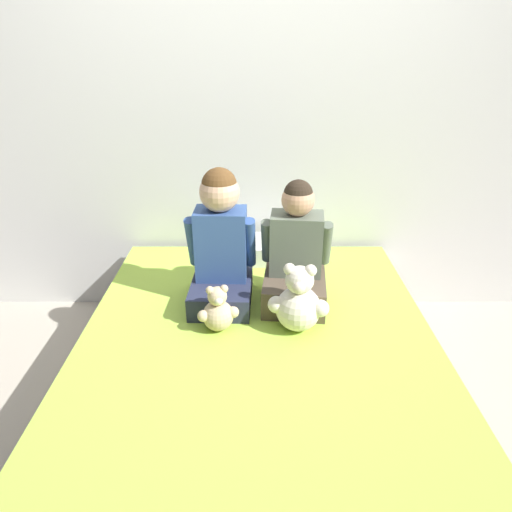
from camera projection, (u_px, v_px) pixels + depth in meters
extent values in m
plane|color=#B2A899|center=(256.00, 406.00, 2.24)|extent=(14.00, 14.00, 0.00)
cube|color=silver|center=(255.00, 113.00, 2.61)|extent=(8.00, 0.06, 2.50)
cube|color=brown|center=(256.00, 389.00, 2.20)|extent=(1.60, 1.88, 0.22)
cube|color=silver|center=(256.00, 355.00, 2.11)|extent=(1.57, 1.84, 0.19)
cube|color=#A8D147|center=(256.00, 335.00, 2.06)|extent=(1.58, 1.86, 0.03)
cube|color=#282D47|center=(220.00, 292.00, 2.27)|extent=(0.30, 0.39, 0.12)
cube|color=#33518E|center=(220.00, 244.00, 2.22)|extent=(0.25, 0.18, 0.35)
sphere|color=#DBAD89|center=(218.00, 192.00, 2.10)|extent=(0.19, 0.19, 0.19)
sphere|color=brown|center=(217.00, 185.00, 2.09)|extent=(0.17, 0.17, 0.17)
cylinder|color=#33518E|center=(191.00, 242.00, 2.22)|extent=(0.06, 0.15, 0.28)
cylinder|color=#33518E|center=(248.00, 243.00, 2.21)|extent=(0.06, 0.15, 0.28)
cube|color=brown|center=(293.00, 289.00, 2.26)|extent=(0.33, 0.40, 0.14)
cube|color=#5B6656|center=(294.00, 244.00, 2.21)|extent=(0.26, 0.19, 0.30)
sphere|color=tan|center=(296.00, 200.00, 2.12)|extent=(0.16, 0.16, 0.16)
sphere|color=#2D2319|center=(296.00, 194.00, 2.10)|extent=(0.14, 0.14, 0.14)
cylinder|color=#5B6656|center=(265.00, 241.00, 2.22)|extent=(0.07, 0.14, 0.25)
cylinder|color=#5B6656|center=(324.00, 243.00, 2.20)|extent=(0.07, 0.14, 0.25)
sphere|color=#D1B78E|center=(217.00, 316.00, 2.05)|extent=(0.14, 0.14, 0.14)
sphere|color=#D1B78E|center=(216.00, 296.00, 2.01)|extent=(0.09, 0.09, 0.09)
sphere|color=white|center=(217.00, 301.00, 1.98)|extent=(0.04, 0.04, 0.04)
sphere|color=#D1B78E|center=(208.00, 290.00, 1.99)|extent=(0.04, 0.04, 0.04)
sphere|color=#D1B78E|center=(222.00, 289.00, 2.00)|extent=(0.04, 0.04, 0.04)
sphere|color=#D1B78E|center=(202.00, 316.00, 2.02)|extent=(0.05, 0.05, 0.05)
sphere|color=#D1B78E|center=(232.00, 312.00, 2.04)|extent=(0.05, 0.05, 0.05)
sphere|color=silver|center=(297.00, 309.00, 2.04)|extent=(0.20, 0.20, 0.20)
sphere|color=silver|center=(298.00, 280.00, 1.98)|extent=(0.13, 0.13, 0.13)
sphere|color=beige|center=(297.00, 287.00, 1.94)|extent=(0.06, 0.06, 0.06)
sphere|color=silver|center=(288.00, 269.00, 1.97)|extent=(0.05, 0.05, 0.05)
sphere|color=silver|center=(309.00, 270.00, 1.95)|extent=(0.05, 0.05, 0.05)
sphere|color=silver|center=(275.00, 304.00, 2.03)|extent=(0.08, 0.08, 0.08)
sphere|color=silver|center=(319.00, 308.00, 2.00)|extent=(0.08, 0.08, 0.08)
cube|color=silver|center=(256.00, 249.00, 2.73)|extent=(0.53, 0.27, 0.11)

